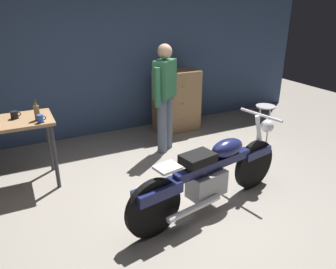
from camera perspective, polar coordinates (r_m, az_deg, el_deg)
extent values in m
plane|color=gray|center=(3.94, 3.90, -12.44)|extent=(12.00, 12.00, 0.00)
cube|color=#384C70|center=(5.86, -9.98, 15.20)|extent=(8.00, 0.12, 3.10)
cylinder|color=#2D2D33|center=(4.33, -19.07, -3.74)|extent=(0.05, 0.05, 0.86)
cylinder|color=#2D2D33|center=(4.81, -19.99, -1.26)|extent=(0.05, 0.05, 0.86)
cylinder|color=black|center=(4.29, 14.77, -5.09)|extent=(0.64, 0.19, 0.64)
cylinder|color=black|center=(3.35, -2.51, -12.71)|extent=(0.64, 0.19, 0.64)
cube|color=#191E4C|center=(4.22, 15.00, -2.96)|extent=(0.46, 0.22, 0.10)
cube|color=#191E4C|center=(3.28, -1.84, -9.89)|extent=(0.54, 0.28, 0.12)
cube|color=gray|center=(3.73, 6.75, -8.51)|extent=(0.48, 0.32, 0.28)
cube|color=#191E4C|center=(3.69, 8.02, -5.20)|extent=(1.10, 0.31, 0.10)
ellipsoid|color=#191E4C|center=(3.76, 10.31, -2.29)|extent=(0.47, 0.30, 0.20)
cube|color=black|center=(3.47, 5.21, -4.19)|extent=(0.40, 0.30, 0.10)
cube|color=silver|center=(3.23, -0.07, -5.81)|extent=(0.27, 0.24, 0.03)
cylinder|color=silver|center=(4.20, 15.71, -0.84)|extent=(0.27, 0.10, 0.68)
cylinder|color=silver|center=(4.06, 15.85, 3.31)|extent=(0.15, 0.60, 0.03)
sphere|color=silver|center=(4.24, 16.92, 1.41)|extent=(0.16, 0.16, 0.16)
cylinder|color=silver|center=(3.54, 4.65, -12.65)|extent=(0.70, 0.20, 0.07)
cylinder|color=slate|center=(5.25, -0.06, 2.21)|extent=(0.15, 0.15, 0.88)
cylinder|color=slate|center=(5.08, -1.03, 1.51)|extent=(0.15, 0.15, 0.88)
cube|color=#33724C|center=(4.96, -0.56, 9.69)|extent=(0.43, 0.41, 0.56)
cylinder|color=#33724C|center=(5.19, 0.62, 9.35)|extent=(0.09, 0.09, 0.58)
cylinder|color=#33724C|center=(4.77, -1.83, 8.18)|extent=(0.09, 0.09, 0.58)
sphere|color=tan|center=(4.88, -0.58, 14.28)|extent=(0.22, 0.22, 0.22)
cylinder|color=#B2B2B7|center=(5.64, 16.66, 4.73)|extent=(0.32, 0.32, 0.02)
cylinder|color=#B2B2B7|center=(5.81, 17.12, 1.84)|extent=(0.02, 0.02, 0.62)
cylinder|color=#B2B2B7|center=(5.81, 15.60, 2.03)|extent=(0.02, 0.02, 0.62)
cylinder|color=#B2B2B7|center=(5.66, 15.49, 1.52)|extent=(0.02, 0.02, 0.62)
cylinder|color=#B2B2B7|center=(5.66, 17.05, 1.33)|extent=(0.02, 0.02, 0.62)
cube|color=#99724C|center=(5.99, 1.49, 5.88)|extent=(0.80, 0.44, 1.10)
sphere|color=tan|center=(5.71, 2.60, 8.18)|extent=(0.04, 0.04, 0.04)
sphere|color=tan|center=(5.80, 2.55, 5.30)|extent=(0.04, 0.04, 0.04)
sphere|color=tan|center=(5.89, 2.50, 2.51)|extent=(0.04, 0.04, 0.04)
cylinder|color=black|center=(4.42, -25.20, 3.10)|extent=(0.09, 0.09, 0.09)
torus|color=black|center=(4.42, -24.57, 3.26)|extent=(0.05, 0.01, 0.05)
cylinder|color=#2D51AD|center=(4.15, -21.37, 2.58)|extent=(0.07, 0.07, 0.10)
torus|color=#2D51AD|center=(4.15, -20.82, 2.73)|extent=(0.05, 0.01, 0.05)
cylinder|color=olive|center=(4.25, -21.86, 3.51)|extent=(0.06, 0.06, 0.18)
cylinder|color=olive|center=(4.21, -22.08, 4.99)|extent=(0.03, 0.03, 0.05)
cylinder|color=black|center=(4.20, -22.14, 5.38)|extent=(0.03, 0.03, 0.01)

